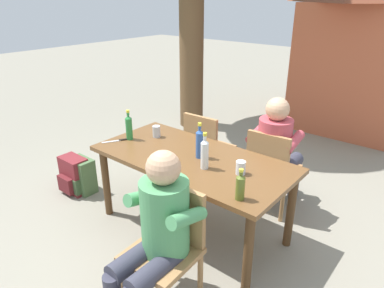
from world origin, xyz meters
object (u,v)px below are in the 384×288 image
(dining_table, at_px, (192,166))
(table_knife, at_px, (117,141))
(chair_far_right, at_px, (271,167))
(person_in_white_shirt, at_px, (277,148))
(chair_far_left, at_px, (206,146))
(person_in_plaid_shirt, at_px, (157,229))
(brick_kiosk, at_px, (363,46))
(backpack_by_far_side, at_px, (74,175))
(bottle_olive, at_px, (240,186))
(cup_glass, at_px, (241,167))
(chair_near_right, at_px, (169,242))
(bottle_clear, at_px, (205,153))
(backpack_by_near_side, at_px, (81,176))
(bottle_green, at_px, (129,127))
(bottle_blue, at_px, (200,143))
(cup_steel, at_px, (156,131))

(dining_table, height_order, table_knife, table_knife)
(chair_far_right, bearing_deg, person_in_white_shirt, 93.22)
(chair_far_left, distance_m, person_in_plaid_shirt, 1.76)
(brick_kiosk, bearing_deg, backpack_by_far_side, -112.13)
(chair_far_right, xyz_separation_m, bottle_olive, (0.28, -1.04, 0.36))
(cup_glass, height_order, brick_kiosk, brick_kiosk)
(chair_near_right, relative_size, backpack_by_far_side, 2.12)
(brick_kiosk, bearing_deg, person_in_plaid_shirt, -88.30)
(table_knife, bearing_deg, bottle_olive, -4.84)
(bottle_clear, height_order, table_knife, bottle_clear)
(chair_far_left, relative_size, person_in_plaid_shirt, 0.74)
(backpack_by_near_side, bearing_deg, backpack_by_far_side, -143.38)
(bottle_green, height_order, brick_kiosk, brick_kiosk)
(dining_table, relative_size, bottle_green, 5.96)
(dining_table, distance_m, backpack_by_near_side, 1.47)
(chair_far_left, bearing_deg, backpack_by_far_side, -135.03)
(bottle_blue, relative_size, bottle_green, 1.07)
(dining_table, bearing_deg, bottle_green, -173.88)
(bottle_olive, bearing_deg, table_knife, 175.16)
(dining_table, height_order, bottle_blue, bottle_blue)
(bottle_olive, bearing_deg, chair_near_right, -125.20)
(table_knife, xyz_separation_m, brick_kiosk, (1.04, 4.03, 0.55))
(bottle_olive, height_order, backpack_by_far_side, bottle_olive)
(bottle_green, relative_size, cup_steel, 2.60)
(cup_glass, bearing_deg, backpack_by_near_side, -171.77)
(bottle_clear, bearing_deg, person_in_white_shirt, 79.07)
(dining_table, xyz_separation_m, person_in_plaid_shirt, (0.40, -0.84, 0.00))
(person_in_white_shirt, bearing_deg, chair_far_right, -86.78)
(dining_table, relative_size, cup_steel, 15.52)
(person_in_plaid_shirt, distance_m, cup_glass, 0.86)
(dining_table, height_order, backpack_by_near_side, dining_table)
(dining_table, relative_size, bottle_blue, 5.56)
(cup_steel, relative_size, brick_kiosk, 0.05)
(cup_glass, bearing_deg, dining_table, -179.46)
(person_in_white_shirt, bearing_deg, bottle_clear, -100.93)
(dining_table, bearing_deg, cup_glass, 0.54)
(cup_steel, bearing_deg, bottle_green, -127.22)
(bottle_clear, xyz_separation_m, table_knife, (-0.99, -0.09, -0.13))
(person_in_plaid_shirt, distance_m, backpack_by_far_side, 1.96)
(bottle_olive, relative_size, backpack_by_near_side, 0.59)
(bottle_olive, bearing_deg, chair_far_left, 135.89)
(table_knife, bearing_deg, bottle_green, 61.82)
(brick_kiosk, bearing_deg, chair_far_right, -87.34)
(dining_table, bearing_deg, person_in_white_shirt, 64.68)
(dining_table, bearing_deg, cup_steel, 166.77)
(chair_far_right, relative_size, bottle_blue, 2.75)
(chair_far_right, relative_size, cup_glass, 8.08)
(bottle_clear, bearing_deg, bottle_green, 178.44)
(chair_near_right, bearing_deg, brick_kiosk, 91.68)
(bottle_blue, xyz_separation_m, backpack_by_near_side, (-1.42, -0.29, -0.69))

